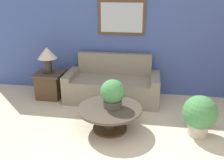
# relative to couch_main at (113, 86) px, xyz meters

# --- Properties ---
(wall_back) EXTENTS (7.77, 0.09, 2.60)m
(wall_back) POSITION_rel_couch_main_xyz_m (0.70, 0.49, 1.00)
(wall_back) COLOR #42569E
(wall_back) RESTS_ON ground_plane
(couch_main) EXTENTS (1.97, 0.86, 0.95)m
(couch_main) POSITION_rel_couch_main_xyz_m (0.00, 0.00, 0.00)
(couch_main) COLOR gray
(couch_main) RESTS_ON ground_plane
(coffee_table) EXTENTS (1.07, 1.07, 0.41)m
(coffee_table) POSITION_rel_couch_main_xyz_m (0.15, -1.23, -0.01)
(coffee_table) COLOR #4C3823
(coffee_table) RESTS_ON ground_plane
(side_table) EXTENTS (0.59, 0.59, 0.56)m
(side_table) POSITION_rel_couch_main_xyz_m (-1.37, -0.10, -0.02)
(side_table) COLOR #4C3823
(side_table) RESTS_ON ground_plane
(table_lamp) EXTENTS (0.41, 0.41, 0.56)m
(table_lamp) POSITION_rel_couch_main_xyz_m (-1.37, -0.10, 0.64)
(table_lamp) COLOR #2D2823
(table_lamp) RESTS_ON side_table
(potted_plant_on_table) EXTENTS (0.41, 0.41, 0.48)m
(potted_plant_on_table) POSITION_rel_couch_main_xyz_m (0.19, -1.19, 0.34)
(potted_plant_on_table) COLOR #4C4742
(potted_plant_on_table) RESTS_ON coffee_table
(potted_plant_floor) EXTENTS (0.55, 0.55, 0.69)m
(potted_plant_floor) POSITION_rel_couch_main_xyz_m (1.60, -1.17, 0.07)
(potted_plant_floor) COLOR beige
(potted_plant_floor) RESTS_ON ground_plane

